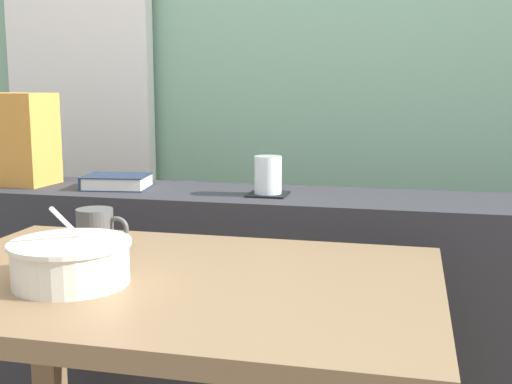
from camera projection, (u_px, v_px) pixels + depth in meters
curtain_left_panel at (78, 34)px, 2.40m from camera, size 0.56×0.06×2.50m
dark_console_ledge at (276, 335)px, 1.78m from camera, size 2.80×0.32×0.78m
breakfast_table at (173, 347)px, 1.19m from camera, size 0.95×0.64×0.73m
coaster_square at (268, 194)px, 1.70m from camera, size 0.10×0.10×0.00m
juice_glass at (268, 177)px, 1.69m from camera, size 0.07×0.07×0.10m
closed_book at (117, 182)px, 1.81m from camera, size 0.19×0.15×0.04m
soup_bowl at (71, 263)px, 1.12m from camera, size 0.21×0.21×0.14m
ceramic_mug at (96, 229)px, 1.35m from camera, size 0.11×0.08×0.08m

